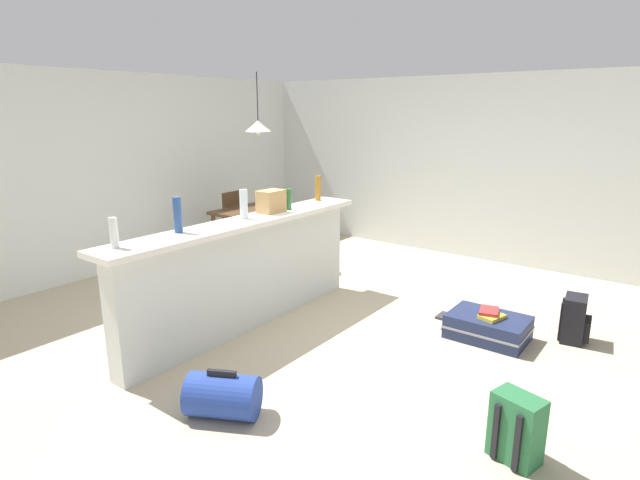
% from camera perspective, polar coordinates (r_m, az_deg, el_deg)
% --- Properties ---
extents(ground_plane, '(13.00, 13.00, 0.05)m').
position_cam_1_polar(ground_plane, '(5.21, -0.40, -8.79)').
color(ground_plane, '#BCAD8E').
extents(wall_back, '(6.60, 0.10, 2.50)m').
position_cam_1_polar(wall_back, '(7.11, -20.51, 7.23)').
color(wall_back, silver).
rests_on(wall_back, ground_plane).
extents(wall_right, '(0.10, 6.00, 2.50)m').
position_cam_1_polar(wall_right, '(7.61, 11.95, 8.23)').
color(wall_right, silver).
rests_on(wall_right, ground_plane).
extents(partition_half_wall, '(2.80, 0.20, 1.00)m').
position_cam_1_polar(partition_half_wall, '(4.85, -8.26, -4.12)').
color(partition_half_wall, silver).
rests_on(partition_half_wall, ground_plane).
extents(bar_countertop, '(2.96, 0.40, 0.05)m').
position_cam_1_polar(bar_countertop, '(4.71, -8.49, 1.95)').
color(bar_countertop, white).
rests_on(bar_countertop, partition_half_wall).
extents(bottle_white, '(0.06, 0.06, 0.23)m').
position_cam_1_polar(bottle_white, '(3.97, -22.22, 0.76)').
color(bottle_white, silver).
rests_on(bottle_white, bar_countertop).
extents(bottle_blue, '(0.07, 0.07, 0.30)m').
position_cam_1_polar(bottle_blue, '(4.31, -15.76, 2.75)').
color(bottle_blue, '#284C89').
rests_on(bottle_blue, bar_countertop).
extents(bottle_clear, '(0.07, 0.07, 0.27)m').
position_cam_1_polar(bottle_clear, '(4.74, -8.59, 4.01)').
color(bottle_clear, silver).
rests_on(bottle_clear, bar_countertop).
extents(bottle_green, '(0.06, 0.06, 0.21)m').
position_cam_1_polar(bottle_green, '(5.13, -3.58, 4.60)').
color(bottle_green, '#2D6B38').
rests_on(bottle_green, bar_countertop).
extents(bottle_amber, '(0.06, 0.06, 0.28)m').
position_cam_1_polar(bottle_amber, '(5.66, -0.22, 5.86)').
color(bottle_amber, '#9E661E').
rests_on(bottle_amber, bar_countertop).
extents(grocery_bag, '(0.26, 0.18, 0.22)m').
position_cam_1_polar(grocery_bag, '(5.01, -5.54, 4.36)').
color(grocery_bag, tan).
rests_on(grocery_bag, bar_countertop).
extents(dining_table, '(1.10, 0.80, 0.74)m').
position_cam_1_polar(dining_table, '(6.89, -7.02, 2.74)').
color(dining_table, '#4C331E').
rests_on(dining_table, ground_plane).
extents(dining_chair_near_partition, '(0.43, 0.43, 0.93)m').
position_cam_1_polar(dining_chair_near_partition, '(6.51, -4.01, 0.93)').
color(dining_chair_near_partition, '#4C331E').
rests_on(dining_chair_near_partition, ground_plane).
extents(dining_chair_far_side, '(0.42, 0.42, 0.93)m').
position_cam_1_polar(dining_chair_far_side, '(7.33, -10.25, 2.27)').
color(dining_chair_far_side, '#4C331E').
rests_on(dining_chair_far_side, ground_plane).
extents(pendant_lamp, '(0.34, 0.34, 0.78)m').
position_cam_1_polar(pendant_lamp, '(6.72, -6.99, 12.64)').
color(pendant_lamp, black).
extents(suitcase_flat_navy, '(0.49, 0.83, 0.22)m').
position_cam_1_polar(suitcase_flat_navy, '(4.92, 18.36, -9.29)').
color(suitcase_flat_navy, '#1E284C').
rests_on(suitcase_flat_navy, ground_plane).
extents(backpack_black, '(0.30, 0.28, 0.42)m').
position_cam_1_polar(backpack_black, '(5.14, 26.80, -8.03)').
color(backpack_black, black).
rests_on(backpack_black, ground_plane).
extents(duffel_bag_blue, '(0.49, 0.56, 0.34)m').
position_cam_1_polar(duffel_bag_blue, '(3.64, -10.89, -16.86)').
color(duffel_bag_blue, '#233D93').
rests_on(duffel_bag_blue, ground_plane).
extents(backpack_green, '(0.30, 0.32, 0.42)m').
position_cam_1_polar(backpack_green, '(3.39, 21.34, -19.21)').
color(backpack_green, '#286B3D').
rests_on(backpack_green, ground_plane).
extents(book_stack, '(0.30, 0.25, 0.06)m').
position_cam_1_polar(book_stack, '(4.84, 18.68, -7.90)').
color(book_stack, gold).
rests_on(book_stack, suitcase_flat_navy).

